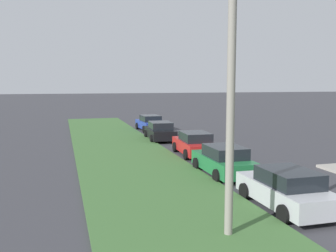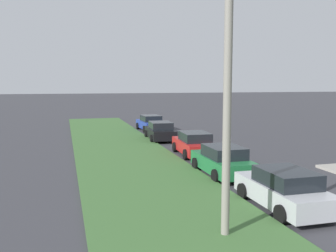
{
  "view_description": "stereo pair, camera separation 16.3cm",
  "coord_description": "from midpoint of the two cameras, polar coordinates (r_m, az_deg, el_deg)",
  "views": [
    {
      "loc": [
        -7.12,
        10.18,
        4.55
      ],
      "look_at": [
        19.24,
        2.79,
        1.38
      ],
      "focal_mm": 40.53,
      "sensor_mm": 36.0,
      "label": 1
    },
    {
      "loc": [
        -7.16,
        10.02,
        4.55
      ],
      "look_at": [
        19.24,
        2.79,
        1.38
      ],
      "focal_mm": 40.53,
      "sensor_mm": 36.0,
      "label": 2
    }
  ],
  "objects": [
    {
      "name": "parked_car_red",
      "position": [
        23.74,
        3.82,
        -2.71
      ],
      "size": [
        4.38,
        2.17,
        1.47
      ],
      "rotation": [
        0.0,
        0.0,
        -0.05
      ],
      "color": "red",
      "rests_on": "ground"
    },
    {
      "name": "grass_median",
      "position": [
        18.07,
        -3.78,
        -7.79
      ],
      "size": [
        60.0,
        6.0,
        0.12
      ],
      "primitive_type": "cube",
      "color": "#3D6633",
      "rests_on": "ground"
    },
    {
      "name": "parked_car_black",
      "position": [
        29.81,
        -1.35,
        -0.79
      ],
      "size": [
        4.39,
        2.19,
        1.47
      ],
      "rotation": [
        0.0,
        0.0,
        -0.05
      ],
      "color": "black",
      "rests_on": "ground"
    },
    {
      "name": "parked_car_blue",
      "position": [
        35.73,
        -2.86,
        0.43
      ],
      "size": [
        4.37,
        2.15,
        1.47
      ],
      "rotation": [
        0.0,
        0.0,
        0.04
      ],
      "color": "#23389E",
      "rests_on": "ground"
    },
    {
      "name": "parked_car_green",
      "position": [
        18.85,
        8.12,
        -5.2
      ],
      "size": [
        4.31,
        2.03,
        1.47
      ],
      "rotation": [
        0.0,
        0.0,
        0.0
      ],
      "color": "#1E6B38",
      "rests_on": "ground"
    },
    {
      "name": "parked_car_silver",
      "position": [
        14.43,
        17.0,
        -9.1
      ],
      "size": [
        4.31,
        2.03,
        1.47
      ],
      "rotation": [
        0.0,
        0.0,
        0.0
      ],
      "color": "#B2B5BA",
      "rests_on": "ground"
    },
    {
      "name": "streetlight",
      "position": [
        11.01,
        10.63,
        5.66
      ],
      "size": [
        0.56,
        2.87,
        7.5
      ],
      "color": "gray",
      "rests_on": "ground"
    }
  ]
}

